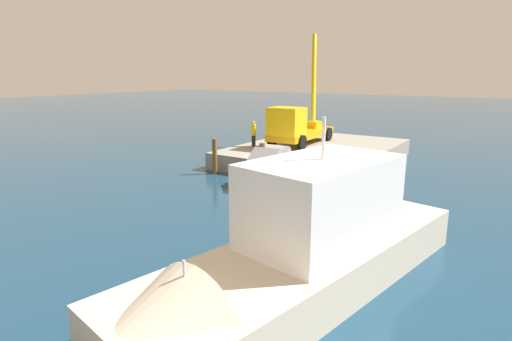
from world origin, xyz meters
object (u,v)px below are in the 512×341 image
at_px(dock_worker, 254,133).
at_px(moored_yacht, 264,285).
at_px(crane_truck, 296,125).
at_px(salvaged_car, 260,176).

bearing_deg(dock_worker, moored_yacht, 35.05).
relative_size(crane_truck, salvaged_car, 2.23).
xyz_separation_m(salvaged_car, moored_yacht, (9.88, 6.63, 0.07)).
height_order(crane_truck, moored_yacht, crane_truck).
bearing_deg(moored_yacht, salvaged_car, -146.13).
height_order(dock_worker, moored_yacht, moored_yacht).
bearing_deg(salvaged_car, crane_truck, -165.16).
relative_size(salvaged_car, moored_yacht, 0.29).
relative_size(crane_truck, dock_worker, 5.26).
bearing_deg(crane_truck, salvaged_car, 14.84).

